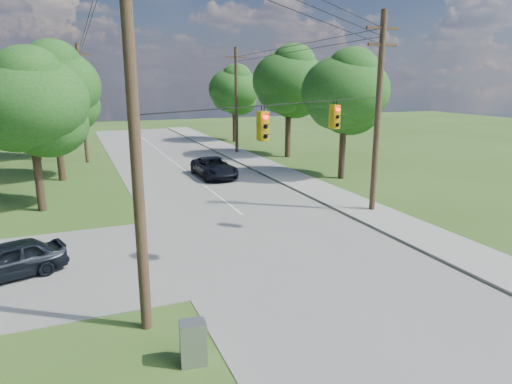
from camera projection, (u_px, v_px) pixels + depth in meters
name	position (u px, v px, depth m)	size (l,w,h in m)	color
ground	(292.00, 305.00, 14.79)	(140.00, 140.00, 0.00)	#324E1A
main_road	(282.00, 245.00, 20.01)	(10.00, 100.00, 0.03)	gray
sidewalk_east	(405.00, 226.00, 22.46)	(2.60, 100.00, 0.12)	#9A9890
pole_sw	(133.00, 114.00, 11.96)	(2.00, 0.32, 12.00)	brown
pole_ne	(378.00, 111.00, 23.92)	(2.00, 0.32, 10.50)	brown
pole_north_e	(236.00, 100.00, 43.77)	(2.00, 0.32, 10.00)	brown
pole_north_w	(82.00, 103.00, 38.68)	(2.00, 0.32, 10.00)	brown
power_lines	(222.00, 38.00, 23.50)	(13.93, 29.62, 4.93)	black
traffic_signals	(303.00, 120.00, 18.38)	(4.91, 3.27, 1.05)	#CEA00C
tree_w_near	(30.00, 102.00, 23.91)	(6.00, 6.00, 8.40)	#483424
tree_w_mid	(53.00, 87.00, 31.31)	(6.40, 6.40, 9.22)	#483424
tree_w_far	(31.00, 89.00, 39.64)	(6.00, 6.00, 8.73)	#483424
tree_e_near	(345.00, 91.00, 32.05)	(6.20, 6.20, 8.81)	#483424
tree_e_mid	(289.00, 81.00, 41.06)	(6.60, 6.60, 9.64)	#483424
tree_e_far	(234.00, 90.00, 51.72)	(5.80, 5.80, 8.32)	#483424
car_cross_dark	(8.00, 260.00, 16.57)	(1.61, 4.00, 1.36)	black
car_main_north	(214.00, 167.00, 33.65)	(2.40, 5.21, 1.45)	black
control_cabinet	(193.00, 343.00, 11.60)	(0.66, 0.48, 1.19)	gray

